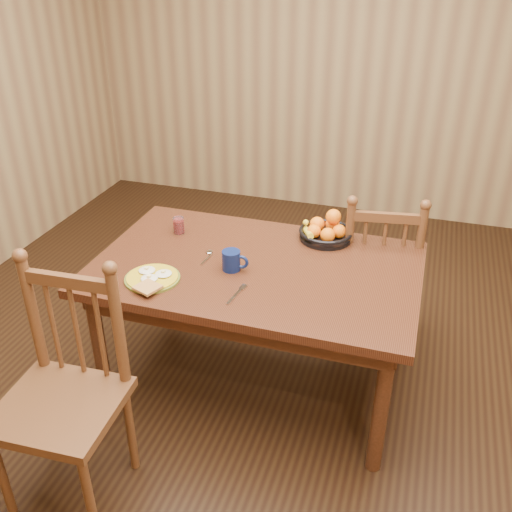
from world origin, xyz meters
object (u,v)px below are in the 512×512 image
(chair_near, at_px, (64,395))
(breakfast_plate, at_px, (152,278))
(coffee_mug, at_px, (232,260))
(dining_table, at_px, (256,279))
(fruit_bowl, at_px, (326,231))
(chair_far, at_px, (377,274))

(chair_near, height_order, breakfast_plate, chair_near)
(breakfast_plate, height_order, coffee_mug, coffee_mug)
(dining_table, bearing_deg, chair_near, -122.07)
(breakfast_plate, relative_size, fruit_bowl, 1.04)
(dining_table, bearing_deg, coffee_mug, -140.91)
(dining_table, relative_size, fruit_bowl, 5.52)
(chair_near, height_order, fruit_bowl, chair_near)
(chair_near, height_order, coffee_mug, chair_near)
(chair_far, relative_size, coffee_mug, 7.41)
(chair_far, bearing_deg, fruit_bowl, 22.63)
(breakfast_plate, bearing_deg, fruit_bowl, 43.86)
(chair_far, relative_size, chair_near, 0.93)
(breakfast_plate, bearing_deg, dining_table, 34.07)
(dining_table, height_order, coffee_mug, coffee_mug)
(dining_table, distance_m, chair_near, 1.05)
(chair_far, relative_size, breakfast_plate, 3.27)
(breakfast_plate, distance_m, coffee_mug, 0.39)
(dining_table, height_order, breakfast_plate, breakfast_plate)
(dining_table, bearing_deg, fruit_bowl, 54.56)
(breakfast_plate, xyz_separation_m, fruit_bowl, (0.70, 0.67, 0.03))
(chair_far, xyz_separation_m, coffee_mug, (-0.65, -0.64, 0.32))
(fruit_bowl, bearing_deg, coffee_mug, -128.67)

